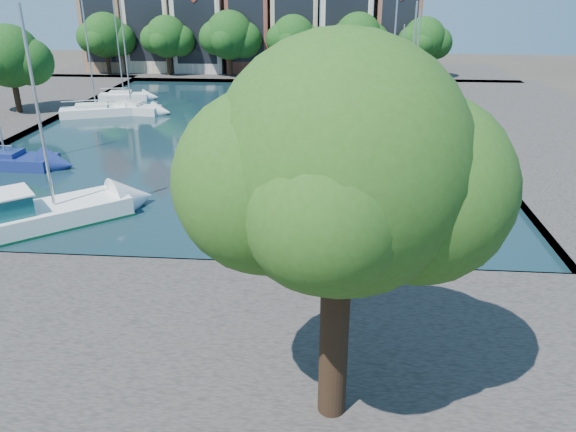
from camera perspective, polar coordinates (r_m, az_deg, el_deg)
name	(u,v)px	position (r m, az deg, el deg)	size (l,w,h in m)	color
ground	(167,267)	(26.03, -12.20, -5.12)	(160.00, 160.00, 0.00)	#38332B
water_basin	(246,132)	(47.99, -4.25, 8.47)	(38.00, 50.00, 0.08)	black
near_quay	(108,359)	(20.35, -17.82, -13.70)	(50.00, 14.00, 0.50)	#49423F
far_quay	(281,72)	(79.12, -0.68, 14.44)	(60.00, 16.00, 0.50)	#49423F
right_quay	(552,136)	(50.59, 25.24, 7.34)	(14.00, 52.00, 0.50)	#49423F
plane_tree	(345,175)	(13.61, 5.82, 4.15)	(8.32, 6.40, 10.62)	#332114
townhouse_west_end	(111,16)	(83.69, -17.51, 18.83)	(5.44, 9.18, 14.93)	#926C4F
townhouse_west_mid	(154,9)	(81.67, -13.43, 19.77)	(5.94, 9.18, 16.79)	beige
townhouse_west_inner	(203,16)	(80.02, -8.67, 19.41)	(6.43, 9.18, 15.15)	beige
townhouse_center	(251,8)	(78.78, -3.80, 20.30)	(5.44, 9.18, 16.93)	brown
townhouse_east_inner	(296,14)	(78.18, 0.84, 19.85)	(5.94, 9.18, 15.79)	tan
townhouse_east_mid	(346,11)	(77.99, 5.92, 20.01)	(6.43, 9.18, 16.65)	beige
townhouse_east_end	(396,19)	(78.42, 10.92, 19.03)	(5.44, 9.18, 14.43)	brown
far_tree_far_west	(106,37)	(78.35, -18.02, 16.94)	(7.28, 5.60, 7.68)	#332114
far_tree_west	(167,38)	(75.75, -12.15, 17.26)	(6.76, 5.20, 7.36)	#332114
far_tree_mid_west	(230,37)	(73.89, -5.90, 17.66)	(7.80, 6.00, 8.00)	#332114
far_tree_mid_east	(294,39)	(72.90, 0.60, 17.58)	(7.02, 5.40, 7.52)	#332114
far_tree_east	(359,38)	(72.76, 7.21, 17.48)	(7.54, 5.80, 7.84)	#332114
far_tree_far_east	(425,40)	(73.52, 13.72, 16.97)	(6.76, 5.20, 7.36)	#332114
side_tree_left_far	(11,58)	(58.18, -26.33, 14.17)	(7.28, 5.60, 7.88)	#332114
giraffe_statue	(309,221)	(22.25, 2.18, -0.48)	(3.81, 0.65, 5.46)	#382C1C
motorsailer	(25,215)	(31.61, -25.15, 0.12)	(9.24, 8.48, 10.95)	white
sailboat_left_b	(6,158)	(43.15, -26.76, 5.31)	(6.83, 2.64, 12.97)	navy
sailboat_left_c	(96,109)	(56.66, -18.91, 10.25)	(6.84, 4.43, 11.18)	white
sailboat_left_d	(131,107)	(56.58, -15.63, 10.60)	(5.64, 2.51, 11.00)	silver
sailboat_left_e	(124,95)	(63.38, -16.35, 11.74)	(5.21, 2.51, 9.91)	white
sailboat_right_a	(403,166)	(37.90, 11.64, 4.98)	(6.34, 3.61, 10.74)	white
sailboat_right_b	(409,150)	(41.82, 12.15, 6.61)	(6.93, 3.11, 10.07)	navy
sailboat_right_c	(389,123)	(49.15, 10.19, 9.30)	(7.74, 4.08, 10.51)	silver
sailboat_right_d	(399,100)	(59.42, 11.20, 11.52)	(5.74, 2.52, 7.87)	beige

